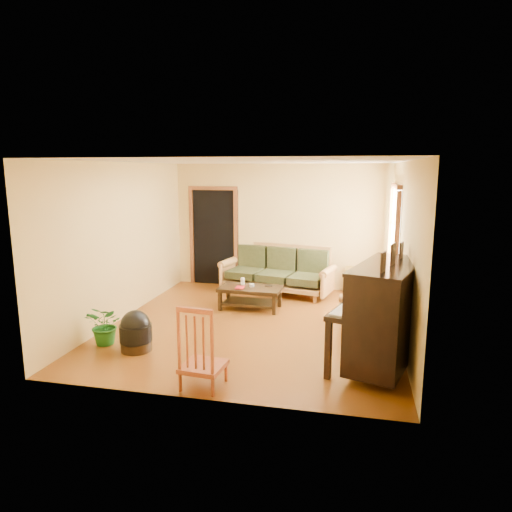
% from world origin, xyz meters
% --- Properties ---
extents(floor, '(5.00, 5.00, 0.00)m').
position_xyz_m(floor, '(0.00, 0.00, 0.00)').
color(floor, '#582B0B').
rests_on(floor, ground).
extents(doorway, '(1.08, 0.16, 2.05)m').
position_xyz_m(doorway, '(-1.45, 2.48, 1.02)').
color(doorway, black).
rests_on(doorway, floor).
extents(window, '(0.12, 1.36, 1.46)m').
position_xyz_m(window, '(2.21, 1.30, 1.50)').
color(window, white).
rests_on(window, right_wall).
extents(sofa, '(2.39, 1.39, 0.96)m').
position_xyz_m(sofa, '(0.02, 2.00, 0.48)').
color(sofa, '#A1703B').
rests_on(sofa, floor).
extents(coffee_table, '(1.13, 0.64, 0.40)m').
position_xyz_m(coffee_table, '(-0.26, 0.84, 0.20)').
color(coffee_table, black).
rests_on(coffee_table, floor).
extents(armchair, '(1.00, 1.03, 0.87)m').
position_xyz_m(armchair, '(1.76, 0.40, 0.43)').
color(armchair, '#A1703B').
rests_on(armchair, floor).
extents(piano, '(1.30, 1.71, 1.34)m').
position_xyz_m(piano, '(1.96, -1.22, 0.67)').
color(piano, black).
rests_on(piano, floor).
extents(footstool, '(0.56, 0.56, 0.43)m').
position_xyz_m(footstool, '(-1.37, -1.38, 0.21)').
color(footstool, black).
rests_on(footstool, floor).
extents(red_chair, '(0.51, 0.55, 1.00)m').
position_xyz_m(red_chair, '(-0.10, -2.20, 0.50)').
color(red_chair, brown).
rests_on(red_chair, floor).
extents(leaning_frame, '(0.44, 0.15, 0.57)m').
position_xyz_m(leaning_frame, '(1.59, 2.36, 0.29)').
color(leaning_frame, '#AF923A').
rests_on(leaning_frame, floor).
extents(ceramic_crock, '(0.19, 0.19, 0.24)m').
position_xyz_m(ceramic_crock, '(1.86, 2.30, 0.12)').
color(ceramic_crock, '#2E438C').
rests_on(ceramic_crock, floor).
extents(potted_plant, '(0.63, 0.58, 0.59)m').
position_xyz_m(potted_plant, '(-1.88, -1.27, 0.29)').
color(potted_plant, '#1A5618').
rests_on(potted_plant, floor).
extents(book, '(0.17, 0.22, 0.02)m').
position_xyz_m(book, '(-0.49, 0.73, 0.41)').
color(book, maroon).
rests_on(book, coffee_table).
extents(candle, '(0.07, 0.07, 0.12)m').
position_xyz_m(candle, '(-0.44, 1.01, 0.46)').
color(candle, white).
rests_on(candle, coffee_table).
extents(glass_jar, '(0.09, 0.09, 0.06)m').
position_xyz_m(glass_jar, '(-0.23, 0.87, 0.43)').
color(glass_jar, silver).
rests_on(glass_jar, coffee_table).
extents(remote, '(0.15, 0.06, 0.01)m').
position_xyz_m(remote, '(0.05, 0.97, 0.41)').
color(remote, black).
rests_on(remote, coffee_table).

